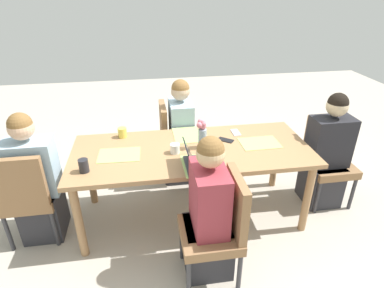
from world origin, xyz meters
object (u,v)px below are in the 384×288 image
Objects in this scene: person_head_right_left_far at (326,157)px; chair_far_right_near at (174,138)px; coffee_mug_near_right at (175,148)px; dining_table at (192,156)px; chair_near_left_near at (220,224)px; person_head_left_left_mid at (36,185)px; chair_head_left_left_mid at (27,193)px; laptop_near_left_near at (196,162)px; coffee_mug_near_left at (84,166)px; coffee_mug_centre_left at (122,133)px; person_near_left_near at (209,217)px; flower_vase at (202,132)px; phone_black at (226,140)px; chair_head_right_left_far at (327,155)px; phone_silver at (236,132)px; person_far_right_near at (181,138)px.

person_head_right_left_far reaches higher than chair_far_right_near.
dining_table is at bearing 16.24° from coffee_mug_near_right.
person_head_right_left_far reaches higher than coffee_mug_near_right.
person_head_left_left_mid is (-1.47, 0.71, 0.03)m from chair_near_left_near.
chair_head_left_left_mid is 1.46m from laptop_near_left_near.
chair_far_right_near is 8.22× the size of coffee_mug_near_left.
coffee_mug_near_right is 0.88× the size of coffee_mug_centre_left.
person_near_left_near is 12.45× the size of coffee_mug_centre_left.
person_head_right_left_far is at bearing 0.70° from flower_vase.
chair_far_right_near is at bearing 50.68° from coffee_mug_near_left.
dining_table is 0.37m from phone_black.
person_head_left_left_mid reaches higher than dining_table.
chair_near_left_near is 0.93m from phone_black.
coffee_mug_centre_left is (-0.63, 0.35, 0.13)m from dining_table.
person_head_left_left_mid is 1.33× the size of chair_head_right_left_far.
person_head_right_left_far is 1.33× the size of chair_far_right_near.
chair_far_right_near is 0.86m from coffee_mug_near_right.
coffee_mug_centre_left is (0.81, 0.45, 0.30)m from chair_head_left_left_mid.
phone_silver is (0.47, 0.94, 0.23)m from person_near_left_near.
coffee_mug_near_left is (0.47, -0.21, 0.28)m from person_head_left_left_mid.
chair_head_right_left_far is (1.33, 0.84, 0.00)m from chair_near_left_near.
phone_black is at bearing 135.71° from phone_silver.
person_head_left_left_mid and person_far_right_near have the same top height.
person_head_right_left_far is at bearing 30.91° from chair_near_left_near.
laptop_near_left_near is (-0.01, -0.31, 0.12)m from dining_table.
chair_far_right_near is 2.81× the size of laptop_near_left_near.
person_head_right_left_far is at bearing 13.69° from laptop_near_left_near.
coffee_mug_near_right reaches higher than phone_black.
person_head_left_left_mid is 1.54m from person_far_right_near.
phone_black reaches higher than dining_table.
chair_near_left_near is 6.00× the size of phone_silver.
coffee_mug_near_right is at bearing 56.91° from phone_black.
laptop_near_left_near is at bearing -108.44° from flower_vase.
laptop_near_left_near reaches higher than coffee_mug_near_right.
person_head_left_left_mid is 14.16× the size of coffee_mug_near_right.
flower_vase is 3.30× the size of coffee_mug_near_right.
dining_table is 0.95m from coffee_mug_near_left.
chair_far_right_near is at bearing 32.54° from chair_head_left_left_mid.
person_far_right_near is at bearing -19.81° from phone_black.
coffee_mug_centre_left is (-0.72, 0.33, -0.11)m from flower_vase.
coffee_mug_centre_left is (-0.72, 1.08, 0.30)m from chair_near_left_near.
laptop_near_left_near is (0.07, -1.06, 0.29)m from chair_far_right_near.
person_far_right_near is (-0.03, 1.37, 0.00)m from person_near_left_near.
person_far_right_near is 0.79m from flower_vase.
laptop_near_left_near reaches higher than phone_silver.
dining_table is 14.31× the size of phone_black.
chair_near_left_near is 1.65m from chair_head_left_left_mid.
chair_far_right_near is at bearing 93.90° from laptop_near_left_near.
coffee_mug_near_left is (-0.89, -0.94, 0.28)m from person_far_right_near.
coffee_mug_near_right is (1.27, 0.06, 0.29)m from chair_head_left_left_mid.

